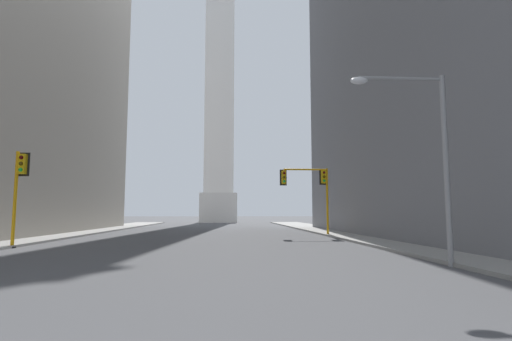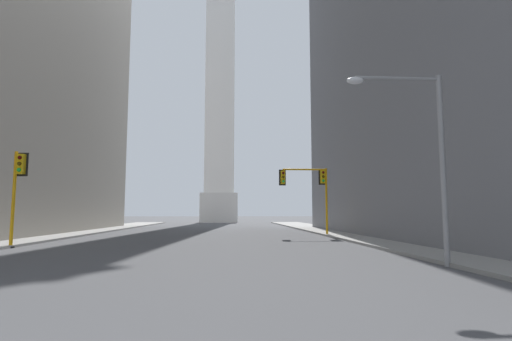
{
  "view_description": "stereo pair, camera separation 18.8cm",
  "coord_description": "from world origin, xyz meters",
  "views": [
    {
      "loc": [
        1.78,
        -0.57,
        1.92
      ],
      "look_at": [
        5.48,
        51.94,
        7.46
      ],
      "focal_mm": 28.0,
      "sensor_mm": 36.0,
      "label": 1
    },
    {
      "loc": [
        1.96,
        -0.59,
        1.92
      ],
      "look_at": [
        5.48,
        51.94,
        7.46
      ],
      "focal_mm": 28.0,
      "sensor_mm": 36.0,
      "label": 2
    }
  ],
  "objects": [
    {
      "name": "sidewalk_right",
      "position": [
        12.23,
        27.71,
        0.07
      ],
      "size": [
        5.0,
        92.37,
        0.15
      ],
      "primitive_type": "cube",
      "color": "gray",
      "rests_on": "ground_plane"
    },
    {
      "name": "street_lamp",
      "position": [
        9.06,
        13.35,
        4.45
      ],
      "size": [
        3.59,
        0.36,
        7.0
      ],
      "color": "gray",
      "rests_on": "ground_plane"
    },
    {
      "name": "obelisk",
      "position": [
        0.0,
        76.98,
        29.49
      ],
      "size": [
        7.01,
        7.01,
        61.7
      ],
      "color": "silver",
      "rests_on": "ground_plane"
    },
    {
      "name": "sidewalk_left",
      "position": [
        -12.23,
        27.71,
        0.07
      ],
      "size": [
        5.0,
        92.37,
        0.15
      ],
      "primitive_type": "cube",
      "color": "gray",
      "rests_on": "ground_plane"
    },
    {
      "name": "traffic_light_mid_right",
      "position": [
        8.68,
        32.0,
        4.22
      ],
      "size": [
        4.13,
        0.52,
        5.57
      ],
      "color": "orange",
      "rests_on": "ground_plane"
    },
    {
      "name": "traffic_light_mid_left",
      "position": [
        -9.69,
        22.11,
        3.48
      ],
      "size": [
        0.78,
        0.5,
        5.28
      ],
      "color": "orange",
      "rests_on": "ground_plane"
    }
  ]
}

